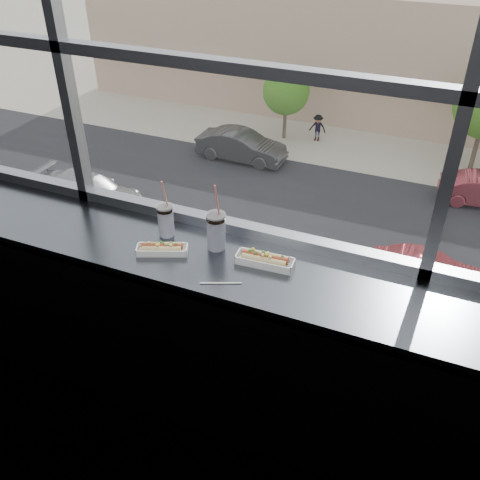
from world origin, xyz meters
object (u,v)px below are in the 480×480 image
at_px(wrapper, 147,251).
at_px(pedestrian_a, 318,125).
at_px(soda_cup_right, 216,229).
at_px(hotdog_tray_left, 162,249).
at_px(car_near_a, 88,188).
at_px(car_near_c, 428,268).
at_px(soda_cup_left, 166,219).
at_px(hotdog_tray_right, 265,260).
at_px(tree_left, 286,91).
at_px(car_far_a, 241,141).
at_px(loose_straw, 221,283).

distance_m(wrapper, pedestrian_a, 31.49).
xyz_separation_m(soda_cup_right, wrapper, (-0.31, -0.19, -0.10)).
bearing_deg(wrapper, hotdog_tray_left, 24.12).
relative_size(car_near_a, pedestrian_a, 3.40).
distance_m(car_near_c, pedestrian_a, 14.78).
bearing_deg(soda_cup_left, car_near_c, 84.22).
height_order(hotdog_tray_left, hotdog_tray_right, hotdog_tray_right).
bearing_deg(tree_left, car_near_c, -50.01).
relative_size(hotdog_tray_right, soda_cup_left, 0.88).
bearing_deg(hotdog_tray_left, tree_left, 84.34).
bearing_deg(car_far_a, pedestrian_a, -35.53).
xyz_separation_m(soda_cup_left, soda_cup_right, (0.30, -0.01, 0.01)).
relative_size(soda_cup_left, soda_cup_right, 0.88).
relative_size(soda_cup_left, car_far_a, 0.05).
xyz_separation_m(soda_cup_left, car_near_c, (1.64, 16.18, -11.16)).
bearing_deg(pedestrian_a, car_near_a, -122.95).
bearing_deg(wrapper, car_far_a, 111.67).
distance_m(wrapper, car_near_c, 19.83).
bearing_deg(car_far_a, loose_straw, -156.25).
xyz_separation_m(car_far_a, car_near_c, (11.33, -8.00, -0.17)).
xyz_separation_m(hotdog_tray_right, tree_left, (-9.02, 28.22, -9.10)).
xyz_separation_m(soda_cup_left, car_near_a, (-14.45, 16.18, -11.00)).
bearing_deg(car_far_a, hotdog_tray_right, -155.78).
height_order(hotdog_tray_left, loose_straw, hotdog_tray_left).
bearing_deg(car_near_a, loose_straw, -136.85).
relative_size(car_far_a, tree_left, 1.54).
bearing_deg(wrapper, hotdog_tray_right, 13.62).
relative_size(car_near_c, pedestrian_a, 2.92).
distance_m(car_far_a, pedestrian_a, 5.50).
bearing_deg(soda_cup_right, pedestrian_a, 103.21).
distance_m(hotdog_tray_left, hotdog_tray_right, 0.54).
distance_m(soda_cup_right, car_near_a, 24.51).
xyz_separation_m(loose_straw, pedestrian_a, (-6.86, 28.86, -11.06)).
relative_size(loose_straw, car_near_c, 0.03).
relative_size(wrapper, car_near_a, 0.01).
bearing_deg(tree_left, loose_straw, -72.67).
xyz_separation_m(soda_cup_right, loose_straw, (0.15, -0.27, -0.11)).
distance_m(hotdog_tray_left, pedestrian_a, 31.48).
xyz_separation_m(car_far_a, tree_left, (1.26, 4.00, 1.82)).
bearing_deg(hotdog_tray_right, car_near_a, 129.22).
bearing_deg(car_near_c, hotdog_tray_right, 173.67).
bearing_deg(pedestrian_a, soda_cup_right, -76.79).
relative_size(hotdog_tray_right, car_far_a, 0.04).
distance_m(pedestrian_a, tree_left, 2.86).
bearing_deg(soda_cup_left, tree_left, 106.66).
height_order(soda_cup_right, wrapper, soda_cup_right).
xyz_separation_m(car_far_a, car_near_a, (-4.75, -8.00, -0.01)).
relative_size(hotdog_tray_right, wrapper, 3.42).
bearing_deg(hotdog_tray_left, soda_cup_right, 10.38).
xyz_separation_m(soda_cup_right, car_near_c, (1.33, 16.18, -11.18)).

